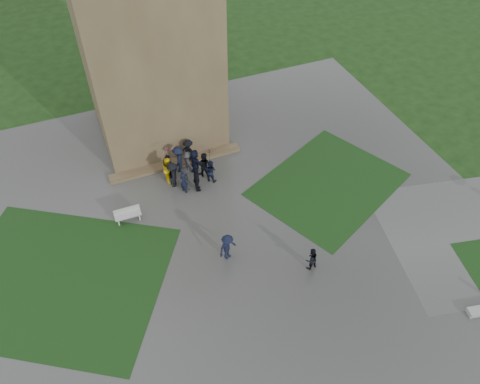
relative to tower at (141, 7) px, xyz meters
name	(u,v)px	position (x,y,z in m)	size (l,w,h in m)	color
ground	(234,288)	(0.00, -15.00, -9.00)	(120.00, 120.00, 0.00)	black
plaza	(221,260)	(0.00, -13.00, -8.99)	(34.00, 34.00, 0.02)	#3B3B39
lawn_inset_left	(59,280)	(-8.50, -11.00, -8.97)	(11.00, 9.00, 0.01)	black
lawn_inset_right	(328,184)	(8.50, -10.00, -8.97)	(9.00, 7.00, 0.01)	black
tower	(141,7)	(0.00, 0.00, 0.00)	(8.00, 8.00, 18.00)	brown
tower_plinth	(176,163)	(0.00, -4.40, -8.87)	(9.00, 0.80, 0.22)	brown
bench	(128,215)	(-4.08, -8.16, -8.52)	(1.56, 0.51, 0.90)	#B3B3AE
visitor_cluster	(187,165)	(0.34, -5.93, -7.90)	(3.42, 3.98, 2.55)	black
pedestrian_mid	(228,247)	(0.42, -12.98, -8.09)	(1.14, 0.59, 1.77)	black
pedestrian_near	(311,259)	(4.32, -15.32, -8.23)	(0.73, 0.42, 1.50)	black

